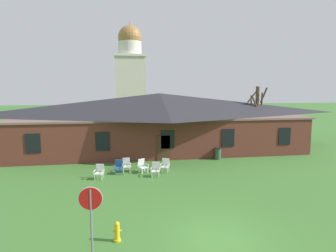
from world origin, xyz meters
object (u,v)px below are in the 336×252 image
Objects in this scene: lawn_chair_by_porch at (99,171)px; lawn_chair_middle at (142,165)px; lawn_chair_far_side at (165,165)px; trash_bin at (218,154)px; stop_sign at (91,209)px; lawn_chair_near_door at (119,166)px; lawn_chair_left_end at (126,164)px; fire_hydrant at (117,232)px; lawn_chair_right_end at (156,169)px.

lawn_chair_by_porch and lawn_chair_middle have the same top height.
trash_bin is (4.88, 2.87, -0.00)m from lawn_chair_far_side.
trash_bin is at bearing 21.74° from lawn_chair_by_porch.
lawn_chair_near_door is at bearing 85.64° from stop_sign.
lawn_chair_by_porch and lawn_chair_left_end have the same top height.
lawn_chair_middle is at bearing -22.03° from lawn_chair_left_end.
lawn_chair_by_porch is 3.05m from lawn_chair_middle.
lawn_chair_left_end is at bearing 41.38° from lawn_chair_near_door.
lawn_chair_middle is 9.18m from fire_hydrant.
lawn_chair_right_end is at bearing -130.99° from lawn_chair_far_side.
lawn_chair_left_end is 2.79m from lawn_chair_far_side.
lawn_chair_far_side is (0.80, 0.92, 0.00)m from lawn_chair_right_end.
lawn_chair_far_side is at bearing 10.93° from lawn_chair_by_porch.
lawn_chair_right_end is 1.22m from lawn_chair_far_side.
trash_bin reaches higher than fire_hydrant.
lawn_chair_by_porch is at bearing 98.97° from fire_hydrant.
lawn_chair_right_end is 8.34m from fire_hydrant.
lawn_chair_left_end and lawn_chair_right_end have the same top height.
lawn_chair_near_door is at bearing 90.13° from fire_hydrant.
lawn_chair_right_end is (0.82, -1.06, 0.00)m from lawn_chair_middle.
lawn_chair_middle is 1.62m from lawn_chair_far_side.
trash_bin is at bearing 55.60° from stop_sign.
fire_hydrant is (-0.50, -9.48, -0.12)m from lawn_chair_left_end.
lawn_chair_by_porch is 4.58m from lawn_chair_far_side.
lawn_chair_left_end and lawn_chair_far_side have the same top height.
lawn_chair_right_end is at bearing -146.29° from trash_bin.
fire_hydrant is 0.81× the size of trash_bin.
lawn_chair_left_end is at bearing 157.97° from lawn_chair_middle.
lawn_chair_middle is (1.11, -0.45, 0.00)m from lawn_chair_left_end.
lawn_chair_by_porch is 0.98× the size of trash_bin.
stop_sign is at bearing -94.36° from lawn_chair_near_door.
lawn_chair_far_side is at bearing 49.01° from lawn_chair_right_end.
lawn_chair_middle is 1.00× the size of lawn_chair_far_side.
stop_sign is 10.66m from lawn_chair_middle.
lawn_chair_by_porch is 1.00× the size of lawn_chair_left_end.
stop_sign is 10.91m from lawn_chair_left_end.
trash_bin is (5.68, 3.79, -0.00)m from lawn_chair_right_end.
lawn_chair_left_end is 0.98× the size of trash_bin.
stop_sign is 2.78× the size of lawn_chair_right_end.
stop_sign is 2.13m from fire_hydrant.
trash_bin is (7.61, 2.28, -0.00)m from lawn_chair_left_end.
trash_bin is at bearing 33.71° from lawn_chair_right_end.
lawn_chair_right_end is 1.21× the size of fire_hydrant.
stop_sign reaches higher than lawn_chair_right_end.
fire_hydrant is at bearing -106.95° from lawn_chair_right_end.
lawn_chair_middle is at bearing 79.88° from fire_hydrant.
lawn_chair_middle and lawn_chair_right_end have the same top height.
lawn_chair_left_end and lawn_chair_middle have the same top height.
stop_sign is 3.37× the size of fire_hydrant.
lawn_chair_by_porch and lawn_chair_far_side have the same top height.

